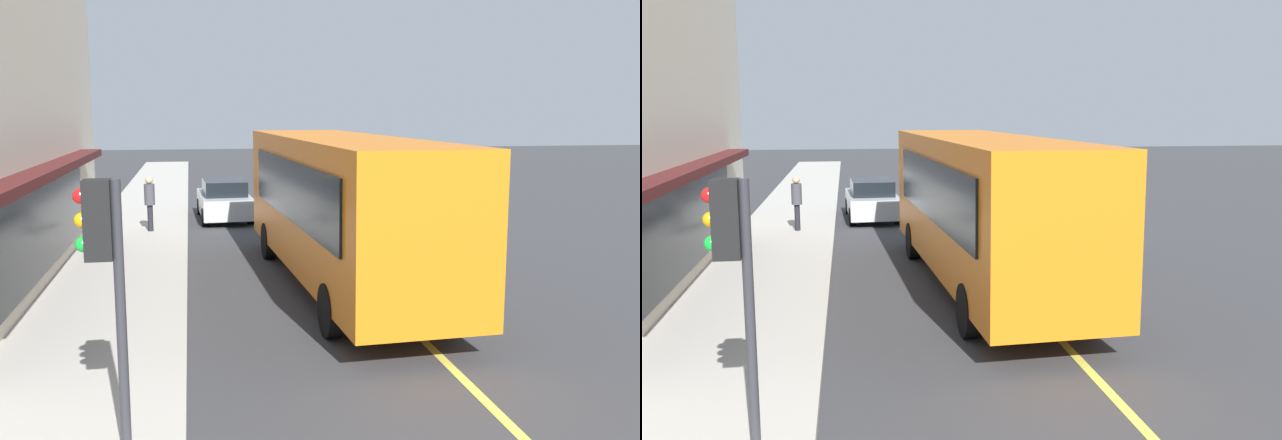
{
  "view_description": "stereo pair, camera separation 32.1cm",
  "coord_description": "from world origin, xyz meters",
  "views": [
    {
      "loc": [
        -15.28,
        4.04,
        4.11
      ],
      "look_at": [
        0.4,
        1.14,
        1.6
      ],
      "focal_mm": 39.43,
      "sensor_mm": 36.0,
      "label": 1
    },
    {
      "loc": [
        -15.34,
        3.73,
        4.11
      ],
      "look_at": [
        0.4,
        1.14,
        1.6
      ],
      "focal_mm": 39.43,
      "sensor_mm": 36.0,
      "label": 2
    }
  ],
  "objects": [
    {
      "name": "lane_centre_stripe",
      "position": [
        0.0,
        0.0,
        0.0
      ],
      "size": [
        36.0,
        0.16,
        0.01
      ],
      "primitive_type": "cube",
      "color": "#D8D14C",
      "rests_on": "ground"
    },
    {
      "name": "pedestrian_by_curb",
      "position": [
        8.19,
        5.39,
        1.24
      ],
      "size": [
        0.34,
        0.34,
        1.81
      ],
      "color": "black",
      "rests_on": "sidewalk"
    },
    {
      "name": "ground",
      "position": [
        0.0,
        0.0,
        0.0
      ],
      "size": [
        120.0,
        120.0,
        0.0
      ],
      "primitive_type": "plane",
      "color": "#38383A"
    },
    {
      "name": "traffic_light",
      "position": [
        -7.28,
        5.03,
        2.53
      ],
      "size": [
        0.3,
        0.52,
        3.2
      ],
      "color": "#2D2D33",
      "rests_on": "sidewalk"
    },
    {
      "name": "car_silver",
      "position": [
        11.22,
        2.82,
        0.74
      ],
      "size": [
        4.37,
        2.01,
        1.52
      ],
      "color": "#B7BABF",
      "rests_on": "ground"
    },
    {
      "name": "sidewalk",
      "position": [
        0.0,
        5.77,
        0.07
      ],
      "size": [
        80.0,
        3.17,
        0.15
      ],
      "primitive_type": "cube",
      "color": "#B2ADA3",
      "rests_on": "ground"
    },
    {
      "name": "bus",
      "position": [
        0.44,
        0.65,
        1.99
      ],
      "size": [
        11.24,
        3.07,
        3.5
      ],
      "color": "orange",
      "rests_on": "ground"
    }
  ]
}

